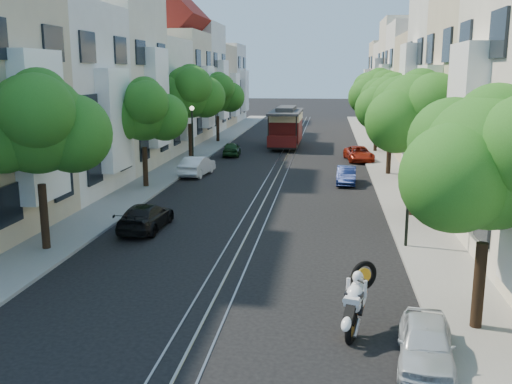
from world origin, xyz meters
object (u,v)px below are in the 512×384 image
(tree_e_b, at_px, (419,115))
(lamp_west, at_px, (192,126))
(tree_e_a, at_px, (492,165))
(tree_e_c, at_px, (392,104))
(tree_w_d, at_px, (218,94))
(parked_car_w_far, at_px, (232,149))
(parked_car_e_mid, at_px, (346,175))
(cable_car, at_px, (286,125))
(parked_car_e_far, at_px, (359,154))
(parked_car_e_near, at_px, (426,343))
(parked_car_w_mid, at_px, (197,166))
(parked_car_w_near, at_px, (146,217))
(tree_w_c, at_px, (190,93))
(tree_e_d, at_px, (378,94))
(lamp_east, at_px, (410,176))
(sportbike_rider, at_px, (356,299))
(tree_w_b, at_px, (144,112))
(tree_w_a, at_px, (38,126))

(tree_e_b, bearing_deg, lamp_west, 136.15)
(tree_e_a, height_order, tree_e_c, tree_e_c)
(tree_e_c, distance_m, tree_w_d, 21.53)
(parked_car_w_far, bearing_deg, parked_car_e_mid, 124.37)
(tree_w_d, bearing_deg, tree_e_c, -48.01)
(tree_e_b, relative_size, cable_car, 0.78)
(tree_e_b, distance_m, parked_car_e_far, 17.53)
(tree_e_a, height_order, lamp_west, tree_e_a)
(lamp_west, height_order, parked_car_e_near, lamp_west)
(lamp_west, bearing_deg, parked_car_w_mid, -72.54)
(parked_car_w_far, bearing_deg, parked_car_w_near, 84.93)
(tree_w_d, distance_m, parked_car_w_mid, 18.13)
(parked_car_e_mid, height_order, parked_car_e_far, parked_car_e_far)
(tree_w_c, xyz_separation_m, parked_car_w_mid, (1.97, -6.58, -4.44))
(cable_car, height_order, parked_car_e_far, cable_car)
(tree_e_a, distance_m, tree_w_c, 31.49)
(parked_car_e_near, distance_m, parked_car_e_far, 30.88)
(tree_e_d, distance_m, lamp_east, 27.07)
(tree_w_c, bearing_deg, cable_car, 52.43)
(tree_e_a, height_order, sportbike_rider, tree_e_a)
(parked_car_w_far, bearing_deg, parked_car_w_mid, 80.04)
(parked_car_e_mid, relative_size, parked_car_w_far, 0.97)
(tree_w_b, distance_m, lamp_east, 16.81)
(tree_w_a, distance_m, parked_car_e_mid, 19.15)
(tree_e_a, height_order, tree_w_b, same)
(tree_e_a, xyz_separation_m, sportbike_rider, (-3.19, -0.56, -3.43))
(tree_w_a, relative_size, lamp_east, 1.61)
(tree_e_a, bearing_deg, parked_car_w_near, 144.35)
(lamp_west, xyz_separation_m, sportbike_rider, (10.37, -25.58, -1.88))
(tree_w_c, xyz_separation_m, sportbike_rider, (11.21, -28.56, -4.10))
(tree_w_a, bearing_deg, tree_e_b, 25.92)
(tree_w_a, relative_size, parked_car_w_mid, 1.74)
(tree_e_c, relative_size, parked_car_w_near, 1.66)
(lamp_west, bearing_deg, parked_car_e_near, -66.19)
(lamp_west, distance_m, parked_car_e_near, 29.57)
(tree_w_b, distance_m, tree_w_c, 11.02)
(lamp_east, relative_size, cable_car, 0.49)
(tree_e_b, xyz_separation_m, cable_car, (-7.76, 24.63, -2.80))
(parked_car_e_far, bearing_deg, parked_car_w_far, 163.95)
(tree_w_b, height_order, sportbike_rider, tree_w_b)
(tree_e_c, xyz_separation_m, parked_car_e_far, (-1.66, 5.94, -4.05))
(tree_e_d, xyz_separation_m, tree_w_d, (-14.40, 5.00, -0.27))
(tree_w_c, bearing_deg, tree_w_d, 90.00)
(tree_e_d, xyz_separation_m, parked_car_e_mid, (-2.86, -14.31, -4.34))
(tree_e_b, relative_size, tree_w_d, 1.03)
(lamp_west, distance_m, sportbike_rider, 27.67)
(tree_e_d, height_order, lamp_east, tree_e_d)
(tree_w_c, relative_size, parked_car_e_far, 1.78)
(tree_e_d, distance_m, parked_car_e_mid, 15.22)
(tree_w_c, bearing_deg, parked_car_w_near, -82.06)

